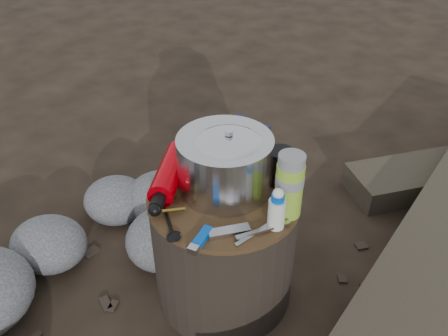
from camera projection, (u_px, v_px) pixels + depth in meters
The scene contains 15 objects.
ground at pixel (224, 289), 1.51m from camera, with size 60.00×60.00×0.00m, color black.
stump at pixel (224, 246), 1.40m from camera, with size 0.42×0.42×0.39m, color black.
rock_ring at pixel (56, 279), 1.40m from camera, with size 0.50×1.09×0.22m, color #55565A, non-canonical shape.
foil_windscreen at pixel (225, 164), 1.27m from camera, with size 0.26×0.26×0.16m, color #BBBBC2.
camping_pot at pixel (229, 163), 1.26m from camera, with size 0.18×0.18×0.18m, color silver.
fuel_bottle at pixel (170, 173), 1.31m from camera, with size 0.07×0.29×0.07m, color #BF0009, non-canonical shape.
thermos at pixel (289, 186), 1.18m from camera, with size 0.07×0.07×0.18m, color #8BB830.
travel_mug at pixel (280, 167), 1.30m from camera, with size 0.07×0.07×0.10m, color black.
stuff_sack at pixel (204, 147), 1.39m from camera, with size 0.15×0.12×0.10m, color gold.
food_pouch at pixel (248, 144), 1.36m from camera, with size 0.12×0.03×0.15m, color #101B48.
lighter at pixel (202, 237), 1.14m from camera, with size 0.02×0.09×0.02m, color #074BBB.
multitool at pixel (229, 232), 1.16m from camera, with size 0.03×0.10×0.01m, color #BBBBC0.
pot_grabber at pixel (258, 231), 1.16m from camera, with size 0.04×0.15×0.01m, color #BBBBC0, non-canonical shape.
spork at pixel (168, 220), 1.19m from camera, with size 0.03×0.13×0.01m, color black, non-canonical shape.
squeeze_bottle at pixel (277, 210), 1.15m from camera, with size 0.04×0.04×0.10m, color silver.
Camera 1 is at (0.48, -0.88, 1.19)m, focal length 37.63 mm.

